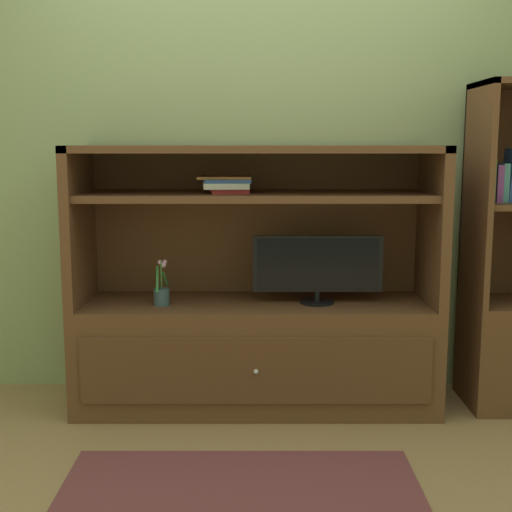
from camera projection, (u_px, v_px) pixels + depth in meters
ground_plane at (256, 434)px, 3.33m from camera, size 8.00×8.00×0.00m
painted_rear_wall at (256, 138)px, 3.85m from camera, size 6.00×0.10×2.80m
area_rug at (240, 495)px, 2.74m from camera, size 1.44×0.78×0.01m
media_console at (256, 323)px, 3.66m from camera, size 1.86×0.60×1.36m
tv_monitor at (318, 266)px, 3.57m from camera, size 0.67×0.18×0.35m
potted_plant at (162, 294)px, 3.55m from camera, size 0.08×0.10×0.23m
magazine_stack at (227, 184)px, 3.54m from camera, size 0.27×0.32×0.08m
bookshelf_tall at (508, 300)px, 3.65m from camera, size 0.41×0.46×1.68m
upright_book_row at (498, 181)px, 3.54m from camera, size 0.13×0.17×0.27m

